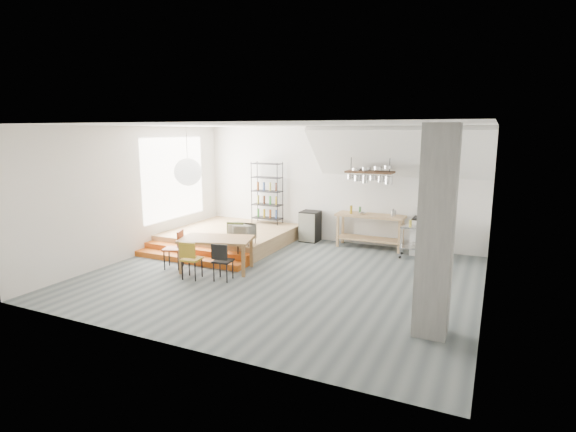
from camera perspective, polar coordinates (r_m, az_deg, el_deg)
The scene contains 26 objects.
floor at distance 9.75m, azimuth -0.93°, elevation -7.68°, with size 8.00×8.00×0.00m, color #4C5558.
wall_back at distance 12.57m, azimuth 6.07°, elevation 3.93°, with size 8.00×0.04×3.20m, color silver.
wall_left at distance 11.67m, azimuth -18.92°, elevation 2.88°, with size 0.04×7.00×3.20m, color silver.
wall_right at distance 8.44m, azimuth 24.25°, elevation -0.33°, with size 0.04×7.00×3.20m, color silver.
ceiling at distance 9.25m, azimuth -0.99°, elevation 11.48°, with size 8.00×7.00×0.02m, color white.
slope_ceiling at distance 11.45m, azimuth 13.79°, elevation 7.79°, with size 4.40×1.80×0.15m, color white.
window_pane at distance 12.75m, azimuth -14.24°, elevation 4.66°, with size 0.02×2.50×2.20m, color white.
platform at distance 12.55m, azimuth -7.21°, elevation -2.60°, with size 3.00×3.00×0.40m, color #A27D51.
step_lower at distance 11.05m, azimuth -12.60°, elevation -5.35°, with size 3.00×0.35×0.13m, color #C45817.
step_upper at distance 11.29m, azimuth -11.53°, elevation -4.60°, with size 3.00×0.35×0.27m, color #C45817.
concrete_column at distance 7.01m, azimuth 18.28°, elevation -2.03°, with size 0.50×0.50×3.20m, color slate.
kitchen_counter at distance 12.09m, azimuth 10.37°, elevation -1.14°, with size 1.80×0.60×0.91m.
stove at distance 11.86m, azimuth 16.91°, elevation -2.39°, with size 0.60×0.60×1.18m.
pot_rack at distance 11.66m, azimuth 10.44°, elevation 5.14°, with size 1.20×0.50×1.43m.
wire_shelving at distance 13.12m, azimuth -2.68°, elevation 3.07°, with size 0.88×0.38×1.80m.
microwave_shelf at distance 10.88m, azimuth -5.85°, elevation -2.78°, with size 0.60×0.40×0.16m.
paper_lantern at distance 10.07m, azimuth -12.60°, elevation 5.47°, with size 0.60×0.60×0.60m, color white.
dining_table at distance 10.12m, azimuth -9.08°, elevation -3.21°, with size 1.75×1.28×0.74m.
chair_mustard at distance 9.64m, azimuth -12.33°, elevation -5.08°, with size 0.43×0.43×0.83m.
chair_black at distance 9.42m, azimuth -8.43°, elevation -5.38°, with size 0.42×0.42×0.81m.
chair_olive at distance 10.75m, azimuth -6.88°, elevation -2.90°, with size 0.52×0.52×0.94m.
chair_red at distance 10.49m, azimuth -14.02°, elevation -3.68°, with size 0.52×0.52×0.88m.
rolling_cart at distance 11.42m, azimuth 16.08°, elevation -2.64°, with size 0.85×0.54×0.80m.
mini_fridge at distance 12.71m, azimuth 2.83°, elevation -1.29°, with size 0.51×0.51×0.86m, color black.
microwave at distance 10.84m, azimuth -5.86°, elevation -1.86°, with size 0.58×0.39×0.32m, color beige.
bowl at distance 12.03m, azimuth 9.44°, elevation 0.33°, with size 0.19×0.19×0.05m, color silver.
Camera 1 is at (4.06, -8.31, 3.09)m, focal length 28.00 mm.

